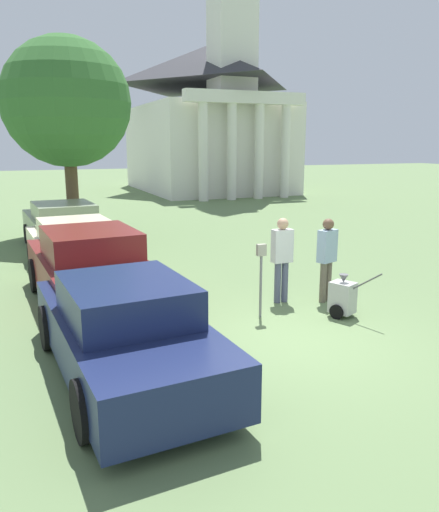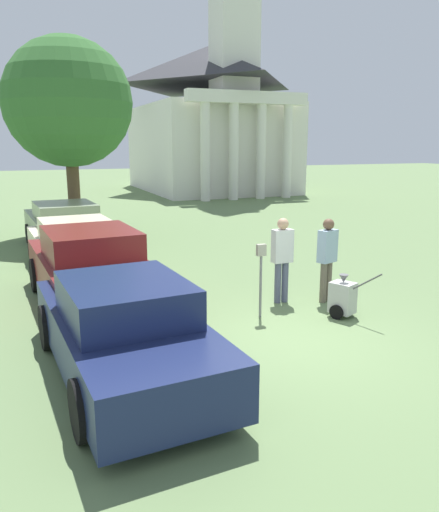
{
  "view_description": "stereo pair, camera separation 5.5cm",
  "coord_description": "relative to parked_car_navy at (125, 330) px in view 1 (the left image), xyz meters",
  "views": [
    {
      "loc": [
        -4.01,
        -6.98,
        3.29
      ],
      "look_at": [
        -0.39,
        1.97,
        1.1
      ],
      "focal_mm": 35.0,
      "sensor_mm": 36.0,
      "label": 1
    },
    {
      "loc": [
        -3.96,
        -7.0,
        3.29
      ],
      "look_at": [
        -0.39,
        1.97,
        1.1
      ],
      "focal_mm": 35.0,
      "sensor_mm": 36.0,
      "label": 2
    }
  ],
  "objects": [
    {
      "name": "parked_car_sage",
      "position": [
        -0.0,
        9.42,
        0.02
      ],
      "size": [
        2.36,
        5.33,
        1.49
      ],
      "rotation": [
        0.0,
        0.0,
        0.08
      ],
      "color": "gray",
      "rests_on": "ground_plane"
    },
    {
      "name": "parking_meter",
      "position": [
        2.9,
        1.47,
        0.32
      ],
      "size": [
        0.18,
        0.09,
        1.44
      ],
      "color": "slate",
      "rests_on": "ground_plane"
    },
    {
      "name": "equipment_cart",
      "position": [
        4.39,
        0.91,
        -0.29
      ],
      "size": [
        0.61,
        0.97,
        1.0
      ],
      "rotation": [
        0.0,
        0.0,
        0.44
      ],
      "color": "#B2B2AD",
      "rests_on": "ground_plane"
    },
    {
      "name": "church",
      "position": [
        11.43,
        26.69,
        4.86
      ],
      "size": [
        9.04,
        13.14,
        21.97
      ],
      "color": "silver",
      "rests_on": "ground_plane"
    },
    {
      "name": "parked_car_maroon",
      "position": [
        -0.0,
        3.46,
        0.07
      ],
      "size": [
        2.35,
        4.92,
        1.61
      ],
      "rotation": [
        0.0,
        0.0,
        0.08
      ],
      "color": "maroon",
      "rests_on": "ground_plane"
    },
    {
      "name": "shade_tree",
      "position": [
        0.57,
        11.94,
        3.96
      ],
      "size": [
        4.43,
        4.43,
        6.88
      ],
      "color": "brown",
      "rests_on": "ground_plane"
    },
    {
      "name": "person_worker",
      "position": [
        3.73,
        2.15,
        0.35
      ],
      "size": [
        0.42,
        0.24,
        1.8
      ],
      "rotation": [
        0.0,
        0.0,
        3.14
      ],
      "color": "#515670",
      "rests_on": "ground_plane"
    },
    {
      "name": "ground_plane",
      "position": [
        2.75,
        0.26,
        -0.68
      ],
      "size": [
        120.0,
        120.0,
        0.0
      ],
      "primitive_type": "plane",
      "color": "#607A4C"
    },
    {
      "name": "person_supervisor",
      "position": [
        4.63,
        1.85,
        0.34
      ],
      "size": [
        0.47,
        0.34,
        1.78
      ],
      "rotation": [
        0.0,
        0.0,
        3.47
      ],
      "color": "#665B4C",
      "rests_on": "ground_plane"
    },
    {
      "name": "parked_car_cream",
      "position": [
        0.0,
        5.94,
        -0.0
      ],
      "size": [
        2.3,
        5.42,
        1.43
      ],
      "rotation": [
        0.0,
        0.0,
        0.08
      ],
      "color": "beige",
      "rests_on": "ground_plane"
    },
    {
      "name": "parked_car_navy",
      "position": [
        0.0,
        0.0,
        0.0
      ],
      "size": [
        2.22,
        4.75,
        1.45
      ],
      "rotation": [
        0.0,
        0.0,
        0.08
      ],
      "color": "#19234C",
      "rests_on": "ground_plane"
    }
  ]
}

